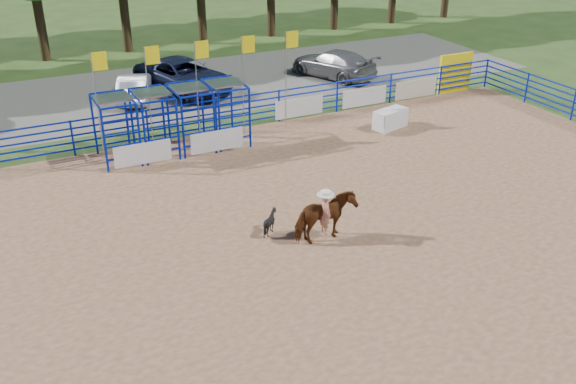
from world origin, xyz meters
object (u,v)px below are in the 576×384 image
object	(u,v)px
calf	(270,222)
car_d	(333,64)
announcer_table	(390,119)
car_b	(135,87)
car_c	(184,76)
horse_and_rider	(325,215)

from	to	relation	value
calf	car_d	size ratio (longest dim) A/B	0.15
announcer_table	car_b	distance (m)	12.72
car_b	car_d	size ratio (longest dim) A/B	0.79
calf	car_c	distance (m)	15.43
calf	car_d	world-z (taller)	car_d
horse_and_rider	car_c	size ratio (longest dim) A/B	0.40
car_d	announcer_table	bearing A→B (deg)	56.79
horse_and_rider	car_c	xyz separation A→B (m)	(0.87, 16.44, -0.06)
announcer_table	horse_and_rider	size ratio (longest dim) A/B	0.67
announcer_table	car_b	bearing A→B (deg)	135.51
car_b	car_d	world-z (taller)	car_d
horse_and_rider	announcer_table	bearing A→B (deg)	44.75
car_c	horse_and_rider	bearing A→B (deg)	-112.47
announcer_table	horse_and_rider	xyz separation A→B (m)	(-7.34, -7.28, 0.45)
car_c	calf	bearing A→B (deg)	-117.48
calf	car_b	size ratio (longest dim) A/B	0.19
horse_and_rider	car_d	xyz separation A→B (m)	(9.07, 15.36, -0.13)
calf	car_d	bearing A→B (deg)	-36.10
calf	car_b	xyz separation A→B (m)	(-0.44, 15.03, 0.28)
calf	car_b	bearing A→B (deg)	1.66
car_d	horse_and_rider	bearing A→B (deg)	38.28
car_b	calf	bearing A→B (deg)	112.21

